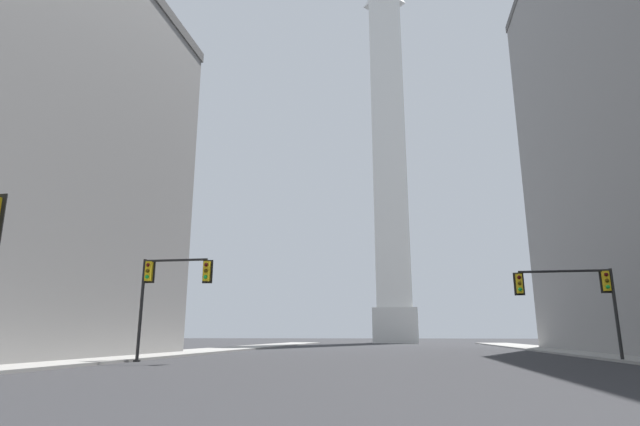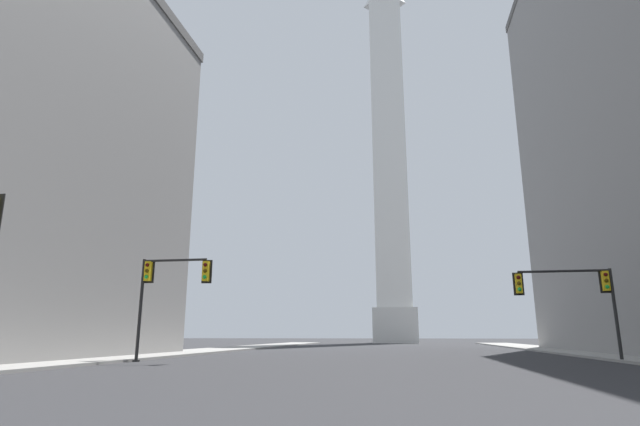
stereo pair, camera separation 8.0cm
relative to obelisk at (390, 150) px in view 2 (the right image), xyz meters
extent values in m
cube|color=gray|center=(-15.60, -58.44, -36.15)|extent=(5.00, 109.58, 0.15)
cube|color=gray|center=(15.60, -58.44, -36.15)|extent=(5.00, 109.58, 0.15)
cube|color=silver|center=(0.00, 0.00, -33.19)|extent=(7.80, 7.80, 6.07)
cube|color=white|center=(0.00, 0.00, 1.10)|extent=(6.24, 6.24, 62.53)
cylinder|color=black|center=(13.39, -61.70, -33.68)|extent=(0.18, 0.18, 5.09)
cylinder|color=#262626|center=(13.39, -61.70, -36.18)|extent=(0.40, 0.40, 0.10)
cube|color=yellow|center=(13.10, -61.70, -31.84)|extent=(0.37, 0.37, 1.10)
cube|color=black|center=(13.12, -61.52, -31.84)|extent=(0.58, 0.09, 1.32)
sphere|color=#410907|center=(13.08, -61.89, -31.50)|extent=(0.22, 0.22, 0.22)
sphere|color=#483506|center=(13.08, -61.89, -31.84)|extent=(0.22, 0.22, 0.22)
sphere|color=green|center=(13.08, -61.89, -32.18)|extent=(0.22, 0.22, 0.22)
cylinder|color=black|center=(10.92, -61.70, -31.24)|extent=(4.95, 0.14, 0.14)
sphere|color=black|center=(13.39, -61.70, -31.24)|extent=(0.18, 0.18, 0.18)
cube|color=yellow|center=(8.44, -61.70, -31.91)|extent=(0.37, 0.37, 1.10)
cube|color=black|center=(8.46, -61.52, -31.91)|extent=(0.58, 0.09, 1.32)
sphere|color=#410907|center=(8.42, -61.89, -31.57)|extent=(0.22, 0.22, 0.22)
sphere|color=#483506|center=(8.42, -61.89, -31.91)|extent=(0.22, 0.22, 0.22)
sphere|color=green|center=(8.42, -61.89, -32.25)|extent=(0.22, 0.22, 0.22)
cylinder|color=black|center=(-12.84, -65.58, -33.38)|extent=(0.18, 0.18, 5.69)
cylinder|color=#262626|center=(-12.84, -65.58, -36.18)|extent=(0.40, 0.40, 0.10)
cube|color=yellow|center=(-12.55, -65.58, -31.23)|extent=(0.37, 0.37, 1.10)
cube|color=black|center=(-12.57, -65.40, -31.23)|extent=(0.58, 0.08, 1.32)
sphere|color=#410907|center=(-12.54, -65.77, -30.89)|extent=(0.22, 0.22, 0.22)
sphere|color=#483506|center=(-12.54, -65.77, -31.23)|extent=(0.22, 0.22, 0.22)
sphere|color=green|center=(-12.54, -65.77, -31.57)|extent=(0.22, 0.22, 0.22)
cylinder|color=black|center=(-10.94, -65.58, -30.63)|extent=(3.80, 0.14, 0.14)
sphere|color=black|center=(-12.84, -65.58, -30.63)|extent=(0.18, 0.18, 0.18)
cube|color=yellow|center=(-9.04, -65.58, -31.30)|extent=(0.37, 0.37, 1.10)
cube|color=black|center=(-9.06, -65.40, -31.30)|extent=(0.58, 0.08, 1.32)
sphere|color=#410907|center=(-9.03, -65.77, -30.96)|extent=(0.22, 0.22, 0.22)
sphere|color=#483506|center=(-9.03, -65.77, -31.30)|extent=(0.22, 0.22, 0.22)
sphere|color=green|center=(-9.03, -65.77, -31.64)|extent=(0.22, 0.22, 0.22)
camera|label=1|loc=(1.92, -92.13, -34.77)|focal=28.00mm
camera|label=2|loc=(2.00, -92.12, -34.77)|focal=28.00mm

